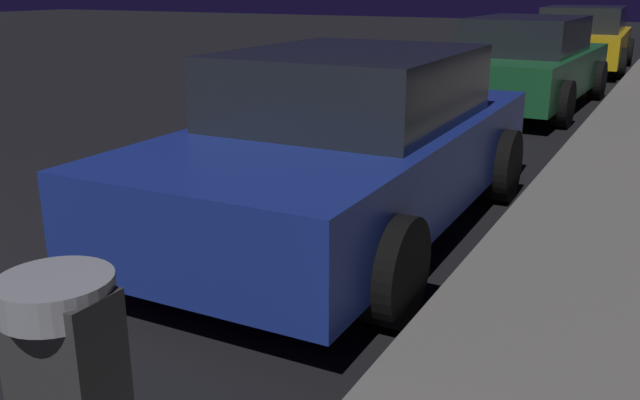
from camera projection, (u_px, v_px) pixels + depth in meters
car_blue at (348, 144)px, 5.44m from camera, size 2.15×4.40×1.43m
car_green at (527, 63)px, 10.93m from camera, size 2.08×4.64×1.43m
car_yellow_cab at (582, 38)px, 15.86m from camera, size 2.24×4.58×1.43m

